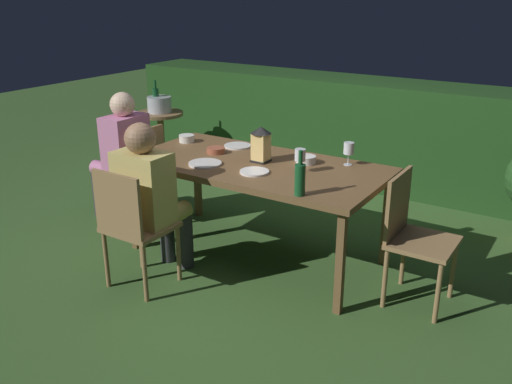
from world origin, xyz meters
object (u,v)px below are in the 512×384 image
at_px(lantern_centerpiece, 261,142).
at_px(wine_glass_b, 349,149).
at_px(plate_b, 238,146).
at_px(wine_glass_a, 300,156).
at_px(plate_a, 254,172).
at_px(dining_table, 256,170).
at_px(person_in_pink, 121,150).
at_px(green_bottle_on_table, 300,179).
at_px(side_table, 161,133).
at_px(chair_head_far, 413,233).
at_px(wine_glass_c, 139,144).
at_px(chair_side_left_a, 132,224).
at_px(person_in_mustard, 151,194).
at_px(chair_head_near, 139,170).
at_px(bowl_bread, 187,138).
at_px(ice_bucket, 159,103).
at_px(bowl_salad, 216,150).
at_px(plate_c, 205,164).
at_px(bowl_olives, 306,159).

relative_size(lantern_centerpiece, wine_glass_b, 1.57).
bearing_deg(plate_b, wine_glass_a, -22.56).
relative_size(plate_a, plate_b, 0.95).
relative_size(dining_table, person_in_pink, 1.66).
height_order(wine_glass_a, plate_a, wine_glass_a).
relative_size(green_bottle_on_table, side_table, 0.42).
xyz_separation_m(chair_head_far, plate_b, (-1.57, 0.30, 0.27)).
xyz_separation_m(wine_glass_c, side_table, (-1.20, 1.56, -0.42)).
bearing_deg(dining_table, green_bottle_on_table, -35.08).
relative_size(chair_side_left_a, person_in_pink, 0.76).
relative_size(person_in_mustard, wine_glass_a, 6.80).
height_order(person_in_mustard, wine_glass_b, person_in_mustard).
xyz_separation_m(chair_head_near, plate_b, (0.84, 0.30, 0.27)).
relative_size(plate_a, bowl_bread, 1.62).
bearing_deg(chair_side_left_a, bowl_bread, 109.82).
distance_m(lantern_centerpiece, wine_glass_c, 0.92).
bearing_deg(person_in_mustard, ice_bucket, 130.41).
height_order(chair_head_far, lantern_centerpiece, lantern_centerpiece).
xyz_separation_m(wine_glass_b, bowl_salad, (-1.00, -0.27, -0.09)).
bearing_deg(wine_glass_c, person_in_mustard, -38.12).
bearing_deg(side_table, dining_table, -30.54).
xyz_separation_m(chair_side_left_a, plate_b, (0.06, 1.16, 0.27)).
height_order(plate_b, ice_bucket, ice_bucket).
bearing_deg(chair_head_far, bowl_bread, 174.61).
height_order(wine_glass_a, plate_c, wine_glass_a).
relative_size(chair_head_far, plate_a, 4.22).
bearing_deg(chair_head_near, lantern_centerpiece, 2.75).
xyz_separation_m(plate_c, ice_bucket, (-1.71, 1.41, 0.02)).
height_order(person_in_pink, wine_glass_c, person_in_pink).
distance_m(lantern_centerpiece, green_bottle_on_table, 0.75).
xyz_separation_m(chair_head_near, side_table, (-0.80, 1.18, -0.03)).
height_order(chair_head_near, bowl_bread, chair_head_near).
distance_m(dining_table, bowl_salad, 0.42).
height_order(chair_head_far, side_table, chair_head_far).
height_order(wine_glass_b, ice_bucket, ice_bucket).
bearing_deg(person_in_mustard, green_bottle_on_table, 14.23).
relative_size(chair_head_near, person_in_pink, 0.76).
height_order(chair_side_left_a, ice_bucket, ice_bucket).
bearing_deg(wine_glass_b, wine_glass_a, -122.26).
bearing_deg(bowl_salad, person_in_mustard, -91.43).
xyz_separation_m(green_bottle_on_table, bowl_bread, (-1.40, 0.60, -0.08)).
relative_size(dining_table, side_table, 2.79).
bearing_deg(bowl_bread, wine_glass_c, -89.54).
bearing_deg(bowl_bread, green_bottle_on_table, -23.32).
bearing_deg(bowl_bread, bowl_salad, -18.27).
xyz_separation_m(chair_head_near, bowl_salad, (0.79, 0.06, 0.29)).
distance_m(chair_head_near, green_bottle_on_table, 1.88).
distance_m(chair_head_far, ice_bucket, 3.44).
distance_m(bowl_olives, ice_bucket, 2.52).
relative_size(person_in_mustard, chair_head_near, 1.32).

